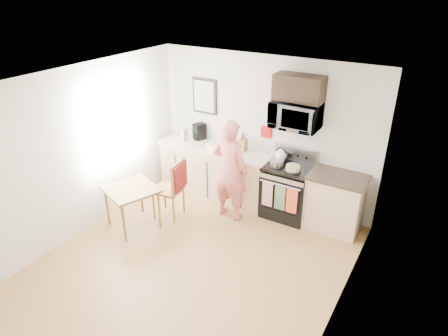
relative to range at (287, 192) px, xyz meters
The scene contains 28 objects.
floor 2.12m from the range, 107.69° to the right, with size 4.60×4.60×0.00m, color #9F773D.
back_wall 1.12m from the range, 152.75° to the left, with size 4.00×0.04×2.60m, color white.
front_wall 4.41m from the range, 98.38° to the right, with size 4.00×0.04×2.60m, color white.
left_wall 3.40m from the range, 143.09° to the right, with size 0.04×4.60×2.60m, color white.
right_wall 2.55m from the range, 55.26° to the right, with size 0.04×4.60×2.60m, color white.
ceiling 3.00m from the range, 107.69° to the right, with size 4.00×4.60×0.04m, color white.
window 3.06m from the range, 155.62° to the right, with size 0.06×1.40×1.50m.
cabinet_left 1.43m from the range, behind, with size 2.10×0.60×0.90m, color #D6B489.
countertop_left 1.51m from the range, behind, with size 2.14×0.64×0.04m, color silver.
cabinet_right 0.80m from the range, ahead, with size 0.84×0.60×0.90m, color #D6B489.
countertop_right 0.93m from the range, ahead, with size 0.88×0.64×0.04m, color black.
range is the anchor object (origin of this frame).
microwave 1.33m from the range, 90.06° to the left, with size 0.76×0.51×0.42m, color #AAABAF.
upper_cabinet 1.75m from the range, 90.04° to the left, with size 0.76×0.35×0.40m, color black.
wall_art 2.27m from the range, behind, with size 0.50×0.04×0.65m.
wall_trivet 1.09m from the range, 151.92° to the left, with size 0.20×0.02×0.20m, color #B30F12.
person 1.06m from the range, 147.13° to the right, with size 0.63×0.42×1.74m, color #B83332.
dining_table 2.57m from the range, 141.47° to the right, with size 0.84×0.84×0.70m.
chair 1.88m from the range, 146.68° to the right, with size 0.55×0.50×1.04m.
knife_block 1.11m from the range, behind, with size 0.10×0.14×0.23m, color brown.
utensil_crock 1.49m from the range, 169.46° to the left, with size 0.13×0.13×0.40m.
fruit_bowl 1.34m from the range, behind, with size 0.29×0.29×0.11m.
milk_carton 2.20m from the range, behind, with size 0.09×0.09×0.23m, color tan.
coffee_maker 2.01m from the range, behind, with size 0.24×0.28×0.30m.
bread_bag 1.51m from the range, behind, with size 0.27×0.12×0.10m, color tan.
cake 0.56m from the range, 50.49° to the right, with size 0.27×0.27×0.09m.
kettle 0.64m from the range, 155.04° to the left, with size 0.20×0.20×0.26m.
pot 0.58m from the range, 144.02° to the right, with size 0.23×0.36×0.11m.
Camera 1 is at (2.71, -3.60, 3.74)m, focal length 32.00 mm.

